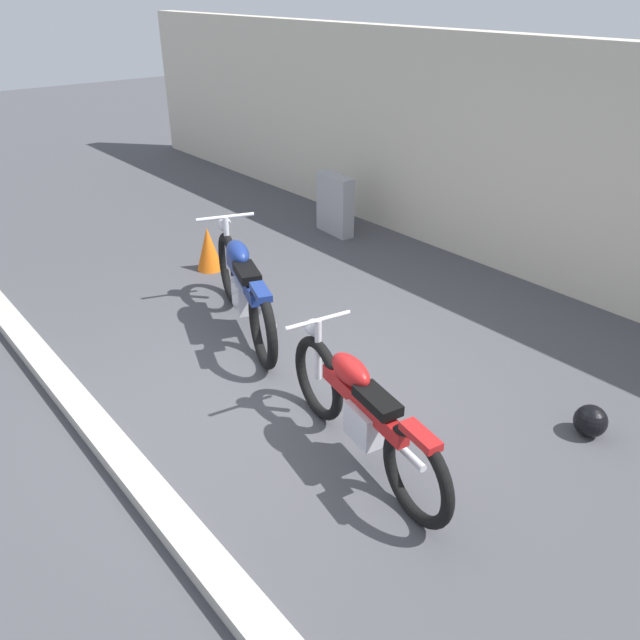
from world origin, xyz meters
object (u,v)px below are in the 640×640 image
motorcycle_blue (244,286)px  motorcycle_red (361,411)px  traffic_cone (209,249)px  helmet (590,421)px  stone_marker (335,205)px

motorcycle_blue → motorcycle_red: motorcycle_blue is taller
traffic_cone → helmet: bearing=7.4°
stone_marker → traffic_cone: bearing=-90.5°
stone_marker → traffic_cone: size_ratio=1.52×
helmet → motorcycle_red: 1.89m
traffic_cone → motorcycle_blue: size_ratio=0.26×
motorcycle_blue → traffic_cone: bearing=2.3°
helmet → traffic_cone: (-4.78, -0.62, 0.14)m
traffic_cone → motorcycle_blue: motorcycle_blue is taller
stone_marker → traffic_cone: 2.07m
stone_marker → traffic_cone: (-0.02, -2.07, -0.14)m
helmet → traffic_cone: bearing=-172.6°
helmet → motorcycle_red: size_ratio=0.13×
stone_marker → helmet: (4.77, -1.44, -0.29)m
stone_marker → motorcycle_blue: 3.01m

